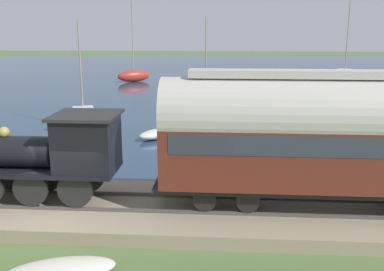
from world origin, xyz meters
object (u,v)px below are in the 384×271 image
passenger_coach (327,134)px  sailboat_blue (344,77)px  rowboat_off_pier (222,152)px  beached_dinghy (61,270)px  sailboat_red (134,75)px  sailboat_black (206,96)px  rowboat_near_shore (157,134)px  sailboat_navy (84,120)px  steam_locomotive (52,151)px

passenger_coach → sailboat_blue: bearing=-15.2°
rowboat_off_pier → beached_dinghy: rowboat_off_pier is taller
sailboat_red → rowboat_off_pier: (-29.45, -10.25, -0.48)m
sailboat_blue → sailboat_red: sailboat_red is taller
passenger_coach → sailboat_black: (23.09, 4.82, -2.39)m
rowboat_near_shore → beached_dinghy: (-14.56, 0.32, -0.07)m
sailboat_navy → sailboat_red: 23.87m
passenger_coach → rowboat_near_shore: 13.00m
steam_locomotive → sailboat_navy: (12.78, 3.00, -1.66)m
passenger_coach → sailboat_black: 23.71m
sailboat_navy → sailboat_black: bearing=-58.4°
passenger_coach → sailboat_blue: (37.39, -10.13, -2.35)m
steam_locomotive → sailboat_blue: size_ratio=0.67×
passenger_coach → sailboat_red: (36.59, 13.60, -2.25)m
steam_locomotive → sailboat_red: 36.91m
steam_locomotive → passenger_coach: (-0.00, -9.02, 0.74)m
sailboat_red → passenger_coach: bearing=166.9°
steam_locomotive → rowboat_near_shore: bearing=-10.4°
passenger_coach → sailboat_navy: sailboat_navy is taller
sailboat_black → rowboat_off_pier: bearing=-155.6°
sailboat_red → rowboat_near_shore: size_ratio=4.00×
steam_locomotive → sailboat_black: sailboat_black is taller
steam_locomotive → rowboat_off_pier: size_ratio=2.62×
steam_locomotive → sailboat_blue: bearing=-27.1°
passenger_coach → rowboat_off_pier: bearing=25.2°
sailboat_blue → sailboat_red: (-0.80, 23.73, 0.10)m
rowboat_off_pier → beached_dinghy: size_ratio=0.76×
sailboat_navy → sailboat_red: sailboat_red is taller
rowboat_off_pier → sailboat_blue: bearing=-39.5°
sailboat_red → beached_dinghy: sailboat_red is taller
passenger_coach → sailboat_black: bearing=11.8°
sailboat_red → beached_dinghy: 41.06m
steam_locomotive → passenger_coach: passenger_coach is taller
beached_dinghy → sailboat_blue: bearing=-23.0°
sailboat_black → sailboat_red: 16.10m
passenger_coach → sailboat_blue: sailboat_blue is taller
sailboat_navy → rowboat_near_shore: size_ratio=2.72×
sailboat_navy → rowboat_off_pier: sailboat_navy is taller
sailboat_black → rowboat_near_shore: (-12.53, 2.26, -0.31)m
sailboat_blue → rowboat_near_shore: 31.87m
sailboat_black → sailboat_navy: 12.57m
sailboat_black → rowboat_near_shore: size_ratio=2.90×
steam_locomotive → rowboat_near_shore: 10.92m
passenger_coach → beached_dinghy: (-3.99, 7.40, -2.76)m
sailboat_navy → rowboat_off_pier: size_ratio=2.89×
steam_locomotive → beached_dinghy: bearing=-157.9°
rowboat_off_pier → rowboat_near_shore: (3.42, 3.73, 0.03)m
sailboat_black → sailboat_red: sailboat_red is taller
sailboat_blue → beached_dinghy: (-41.38, 17.53, -0.42)m
passenger_coach → sailboat_black: size_ratio=1.57×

